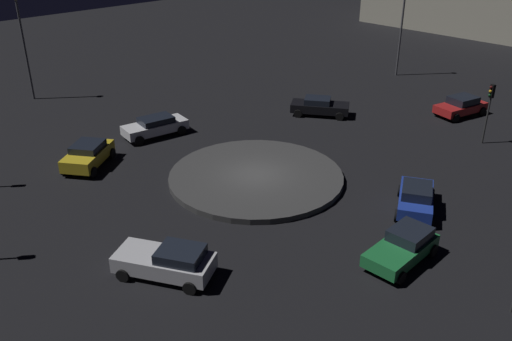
% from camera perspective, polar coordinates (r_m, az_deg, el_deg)
% --- Properties ---
extents(ground_plane, '(117.07, 117.07, 0.00)m').
position_cam_1_polar(ground_plane, '(33.11, -0.00, -0.91)').
color(ground_plane, black).
extents(roundabout_island, '(10.42, 10.42, 0.34)m').
position_cam_1_polar(roundabout_island, '(33.03, -0.00, -0.65)').
color(roundabout_island, '#383838').
rests_on(roundabout_island, ground_plane).
extents(car_yellow, '(4.22, 3.89, 1.50)m').
position_cam_1_polar(car_yellow, '(35.99, -16.96, 1.61)').
color(car_yellow, gold).
rests_on(car_yellow, ground_plane).
extents(car_white, '(4.67, 2.38, 1.39)m').
position_cam_1_polar(car_white, '(39.60, -10.36, 4.55)').
color(car_white, white).
rests_on(car_white, ground_plane).
extents(car_red, '(4.38, 2.72, 1.48)m').
position_cam_1_polar(car_red, '(45.69, 20.42, 6.29)').
color(car_red, red).
rests_on(car_red, ground_plane).
extents(car_blue, '(4.26, 3.55, 1.49)m').
position_cam_1_polar(car_blue, '(30.75, 16.19, -2.70)').
color(car_blue, '#1E38A5').
rests_on(car_blue, ground_plane).
extents(car_silver, '(3.87, 4.68, 1.52)m').
position_cam_1_polar(car_silver, '(24.97, -9.15, -9.22)').
color(car_silver, silver).
rests_on(car_silver, ground_plane).
extents(car_black, '(4.02, 4.56, 1.39)m').
position_cam_1_polar(car_black, '(43.16, 6.57, 6.62)').
color(car_black, black).
rests_on(car_black, ground_plane).
extents(car_green, '(4.10, 2.25, 1.43)m').
position_cam_1_polar(car_green, '(26.56, 14.95, -7.59)').
color(car_green, '#1E7238').
rests_on(car_green, ground_plane).
extents(traffic_light_east, '(0.39, 0.36, 4.19)m').
position_cam_1_polar(traffic_light_east, '(40.09, 22.98, 6.53)').
color(traffic_light_east, '#2D2D2D').
rests_on(traffic_light_east, ground_plane).
extents(streetlamp_east, '(0.44, 0.44, 9.11)m').
position_cam_1_polar(streetlamp_east, '(53.74, 14.90, 15.08)').
color(streetlamp_east, '#4C4C51').
rests_on(streetlamp_east, ground_plane).
extents(streetlamp_north, '(0.52, 0.52, 8.54)m').
position_cam_1_polar(streetlamp_north, '(48.96, -23.03, 12.99)').
color(streetlamp_north, '#4C4C51').
rests_on(streetlamp_north, ground_plane).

